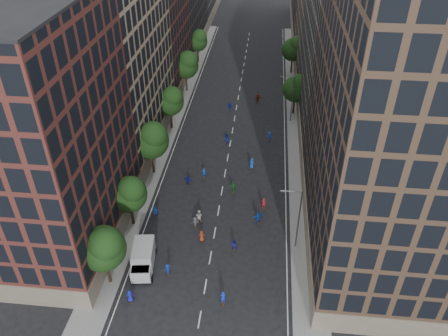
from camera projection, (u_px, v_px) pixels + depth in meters
name	position (u px, v px, depth m)	size (l,w,h in m)	color
ground	(232.00, 132.00, 79.61)	(240.00, 240.00, 0.00)	black
sidewalk_left	(176.00, 109.00, 86.66)	(4.00, 105.00, 0.15)	slate
sidewalk_right	(297.00, 115.00, 84.63)	(4.00, 105.00, 0.15)	slate
bldg_left_a	(43.00, 139.00, 49.02)	(14.00, 22.00, 30.00)	#4F231E
bldg_left_b	(108.00, 47.00, 67.31)	(14.00, 26.00, 34.00)	#988163
bldg_left_c	(147.00, 21.00, 87.69)	(14.00, 20.00, 28.00)	#4F231E
bldg_right_a	(388.00, 115.00, 47.30)	(14.00, 30.00, 36.00)	#453225
bldg_right_b	(351.00, 39.00, 71.68)	(14.00, 28.00, 33.00)	#605A4F
tree_left_0	(104.00, 247.00, 47.79)	(5.20, 5.20, 8.83)	black
tree_left_1	(130.00, 193.00, 56.14)	(4.80, 4.80, 8.21)	black
tree_left_2	(151.00, 139.00, 65.37)	(5.60, 5.60, 9.45)	black
tree_left_3	(171.00, 100.00, 77.05)	(5.00, 5.00, 8.58)	black
tree_left_4	(186.00, 64.00, 89.85)	(5.40, 5.40, 9.08)	black
tree_left_5	(198.00, 40.00, 103.07)	(4.80, 4.80, 8.33)	black
tree_right_a	(297.00, 88.00, 81.74)	(5.00, 5.00, 8.39)	black
tree_right_b	(294.00, 48.00, 97.76)	(5.20, 5.20, 8.83)	black
streetlamp_near	(297.00, 217.00, 53.04)	(2.64, 0.22, 9.06)	#595B60
streetlamp_far	(291.00, 96.00, 79.79)	(2.64, 0.22, 9.06)	#595B60
cargo_van	(143.00, 258.00, 52.37)	(3.23, 5.74, 2.92)	#BDBDBF
skater_0	(130.00, 296.00, 48.70)	(0.81, 0.52, 1.65)	#161AB5
skater_1	(223.00, 298.00, 48.37)	(0.69, 0.45, 1.88)	#172FBC
skater_2	(234.00, 244.00, 55.29)	(0.75, 0.58, 1.54)	#141DA5
skater_3	(168.00, 270.00, 51.92)	(1.00, 0.57, 1.55)	navy
skater_4	(155.00, 212.00, 60.11)	(1.09, 0.45, 1.86)	#13429C
skater_5	(258.00, 218.00, 59.22)	(1.69, 0.54, 1.82)	#1544AE
skater_6	(202.00, 236.00, 56.43)	(0.80, 0.52, 1.63)	maroon
skater_7	(264.00, 204.00, 61.61)	(0.67, 0.44, 1.84)	maroon
skater_8	(199.00, 216.00, 59.36)	(0.94, 0.73, 1.93)	silver
skater_9	(195.00, 222.00, 58.61)	(1.01, 0.58, 1.57)	#4A494F
skater_10	(233.00, 188.00, 64.53)	(1.11, 0.46, 1.89)	#216F2E
skater_11	(188.00, 181.00, 66.26)	(1.40, 0.45, 1.51)	#11178F
skater_12	(252.00, 163.00, 69.71)	(0.89, 0.58, 1.82)	blue
skater_13	(204.00, 173.00, 67.62)	(0.64, 0.42, 1.77)	#143DA4
skater_14	(226.00, 139.00, 75.77)	(0.93, 0.72, 1.91)	#1529B1
skater_15	(269.00, 136.00, 76.55)	(1.12, 0.65, 1.74)	#164BB7
skater_16	(230.00, 107.00, 85.49)	(1.10, 0.46, 1.87)	#1522AE
skater_17	(258.00, 99.00, 88.44)	(1.76, 0.56, 1.89)	maroon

